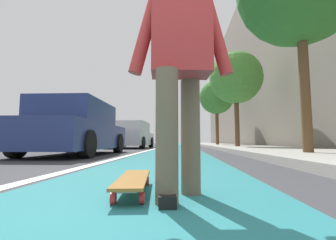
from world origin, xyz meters
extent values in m
plane|color=#38383D|center=(10.00, 0.00, 0.00)|extent=(80.00, 80.00, 0.00)
cube|color=#237075|center=(24.00, 0.00, 0.00)|extent=(56.00, 2.02, 0.00)
cube|color=silver|center=(20.00, 1.16, 0.00)|extent=(52.00, 0.16, 0.01)
cube|color=#9E9B93|center=(18.00, -3.38, 0.07)|extent=(52.00, 3.20, 0.14)
cube|color=slate|center=(22.00, -5.90, 6.46)|extent=(40.00, 1.20, 12.93)
cylinder|color=red|center=(1.18, 0.19, 0.04)|extent=(0.07, 0.04, 0.07)
cylinder|color=red|center=(1.20, 0.02, 0.04)|extent=(0.07, 0.04, 0.07)
cylinder|color=red|center=(0.59, 0.12, 0.04)|extent=(0.07, 0.04, 0.07)
cylinder|color=red|center=(0.61, -0.04, 0.04)|extent=(0.07, 0.04, 0.07)
cube|color=silver|center=(1.19, 0.10, 0.08)|extent=(0.07, 0.13, 0.02)
cube|color=silver|center=(0.60, 0.04, 0.08)|extent=(0.07, 0.13, 0.02)
cube|color=olive|center=(0.89, 0.07, 0.10)|extent=(0.86, 0.29, 0.02)
cylinder|color=brown|center=(0.62, -0.19, 0.41)|extent=(0.14, 0.14, 0.82)
cylinder|color=brown|center=(0.89, -0.34, 0.41)|extent=(0.14, 0.14, 0.82)
cube|color=black|center=(0.62, -0.19, 0.04)|extent=(0.27, 0.13, 0.07)
cube|color=#B22D2D|center=(0.74, -0.28, 1.12)|extent=(0.28, 0.42, 0.60)
cylinder|color=#B22D2D|center=(0.72, -0.04, 1.12)|extent=(0.11, 0.24, 0.60)
cylinder|color=#B22D2D|center=(0.77, -0.52, 1.12)|extent=(0.11, 0.24, 0.60)
cube|color=navy|center=(5.58, 2.69, 0.52)|extent=(4.28, 1.80, 0.70)
cube|color=navy|center=(5.43, 2.68, 1.17)|extent=(2.37, 1.63, 0.60)
cube|color=#4C606B|center=(6.60, 2.70, 1.17)|extent=(0.07, 1.52, 0.51)
cylinder|color=black|center=(6.88, 3.53, 0.31)|extent=(0.63, 0.23, 0.63)
cylinder|color=black|center=(6.91, 1.89, 0.31)|extent=(0.63, 0.23, 0.63)
cylinder|color=black|center=(4.25, 3.48, 0.31)|extent=(0.63, 0.23, 0.63)
cylinder|color=black|center=(4.27, 1.84, 0.31)|extent=(0.63, 0.23, 0.63)
cube|color=#B7B7BC|center=(12.37, 2.64, 0.52)|extent=(4.14, 2.00, 0.70)
cube|color=#B7B7BC|center=(12.22, 2.65, 1.17)|extent=(2.30, 1.78, 0.60)
cube|color=#4C606B|center=(13.34, 2.61, 1.17)|extent=(0.10, 1.63, 0.51)
cylinder|color=black|center=(13.67, 3.47, 0.31)|extent=(0.64, 0.24, 0.63)
cylinder|color=black|center=(13.60, 1.72, 0.31)|extent=(0.64, 0.24, 0.63)
cylinder|color=black|center=(11.14, 3.57, 0.31)|extent=(0.64, 0.24, 0.63)
cylinder|color=black|center=(11.08, 1.81, 0.31)|extent=(0.64, 0.24, 0.63)
cylinder|color=#2D2D2D|center=(20.12, 1.56, 1.80)|extent=(0.12, 0.12, 3.60)
cube|color=black|center=(20.12, 1.56, 4.00)|extent=(0.24, 0.28, 0.80)
sphere|color=#360606|center=(20.25, 1.56, 4.26)|extent=(0.16, 0.16, 0.16)
sphere|color=#392907|center=(20.25, 1.56, 4.00)|extent=(0.16, 0.16, 0.16)
sphere|color=green|center=(20.25, 1.56, 3.74)|extent=(0.16, 0.16, 0.16)
cylinder|color=brown|center=(4.43, -2.98, 1.51)|extent=(0.21, 0.21, 3.01)
cylinder|color=brown|center=(10.98, -2.98, 1.34)|extent=(0.23, 0.23, 2.68)
sphere|color=#4C8C38|center=(10.98, -2.98, 3.61)|extent=(2.65, 2.65, 2.65)
cylinder|color=brown|center=(17.82, -2.98, 1.49)|extent=(0.26, 0.26, 2.98)
sphere|color=#3D7F33|center=(17.82, -2.98, 3.93)|extent=(2.73, 2.73, 2.73)
camera|label=1|loc=(-0.80, -0.29, 0.37)|focal=24.90mm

